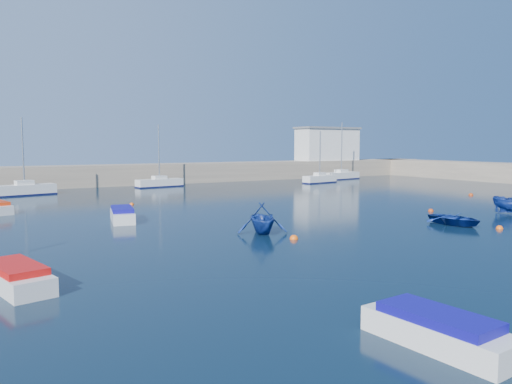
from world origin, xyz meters
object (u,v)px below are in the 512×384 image
sailboat_7 (320,179)px  motorboat_1 (122,215)px  motorboat_0 (16,277)px  dinghy_left (262,218)px  sailboat_6 (159,182)px  sailboat_8 (341,175)px  motorboat_3 (438,330)px  dinghy_center (455,219)px  harbor_office (327,145)px  sailboat_5 (25,189)px

sailboat_7 → motorboat_1: (-32.09, -20.26, -0.10)m
motorboat_0 → dinghy_left: (13.44, 5.19, 0.46)m
motorboat_0 → motorboat_1: size_ratio=1.04×
dinghy_left → sailboat_6: bearing=102.3°
sailboat_7 → sailboat_8: 8.08m
sailboat_6 → motorboat_3: sailboat_6 is taller
sailboat_8 → motorboat_3: 62.04m
sailboat_8 → motorboat_1: size_ratio=2.02×
motorboat_3 → dinghy_center: 21.13m
harbor_office → dinghy_center: (-22.87, -42.44, -4.73)m
sailboat_6 → motorboat_0: 43.06m
motorboat_3 → dinghy_center: (16.86, 12.74, -0.06)m
sailboat_8 → dinghy_center: size_ratio=2.33×
motorboat_3 → dinghy_center: bearing=32.0°
sailboat_5 → motorboat_0: (-3.59, -35.98, -0.17)m
motorboat_1 → dinghy_left: 10.42m
motorboat_3 → sailboat_6: bearing=73.7°
motorboat_1 → dinghy_center: motorboat_1 is taller
motorboat_1 → motorboat_3: motorboat_1 is taller
harbor_office → motorboat_0: size_ratio=2.29×
sailboat_5 → sailboat_7: bearing=-104.4°
harbor_office → motorboat_0: bearing=-137.9°
harbor_office → motorboat_1: (-41.10, -30.20, -4.64)m
sailboat_8 → dinghy_left: bearing=123.9°
motorboat_1 → motorboat_3: size_ratio=1.02×
motorboat_3 → dinghy_center: size_ratio=1.13×
sailboat_5 → motorboat_0: size_ratio=1.81×
harbor_office → motorboat_0: harbor_office is taller
motorboat_0 → dinghy_center: bearing=-10.0°
motorboat_0 → dinghy_left: 14.42m
sailboat_7 → motorboat_1: bearing=112.6°
sailboat_6 → sailboat_8: bearing=-99.1°
dinghy_center → motorboat_3: bearing=-144.6°
dinghy_center → sailboat_7: bearing=65.2°
motorboat_0 → motorboat_1: 15.74m
motorboat_0 → motorboat_3: motorboat_3 is taller
sailboat_7 → sailboat_5: bearing=77.3°
sailboat_5 → motorboat_1: bearing=178.8°
dinghy_left → harbor_office: bearing=69.2°
sailboat_8 → dinghy_center: (-20.89, -36.50, -0.21)m
sailboat_5 → motorboat_0: bearing=162.9°
motorboat_3 → harbor_office: bearing=49.1°
motorboat_1 → motorboat_3: 25.03m
harbor_office → sailboat_8: bearing=-108.5°
sailboat_8 → dinghy_left: size_ratio=2.48×
sailboat_7 → dinghy_center: size_ratio=1.92×
sailboat_7 → motorboat_0: bearing=121.0°
dinghy_left → sailboat_7: bearing=69.2°
sailboat_5 → sailboat_8: size_ratio=0.94×
sailboat_8 → motorboat_3: bearing=131.8°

